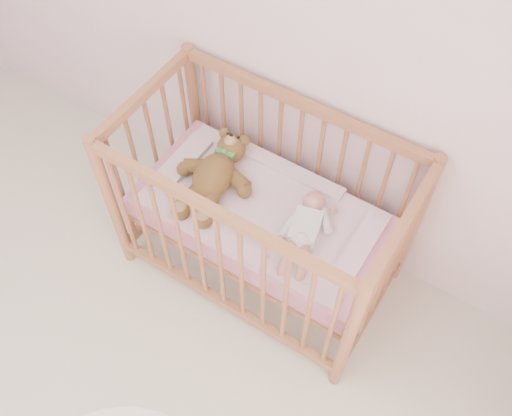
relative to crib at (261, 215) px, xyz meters
The scene contains 5 objects.
crib is the anchor object (origin of this frame).
mattress 0.01m from the crib, behind, with size 1.22×0.62×0.13m, color pink.
blanket 0.06m from the crib, behind, with size 1.10×0.58×0.06m, color #E39CBB, non-canonical shape.
baby 0.28m from the crib, ahead, with size 0.24×0.49×0.12m, color white, non-canonical shape.
teddy_bear 0.30m from the crib, behind, with size 0.41×0.59×0.16m, color brown, non-canonical shape.
Camera 1 is at (1.26, 0.27, 2.80)m, focal length 40.00 mm.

